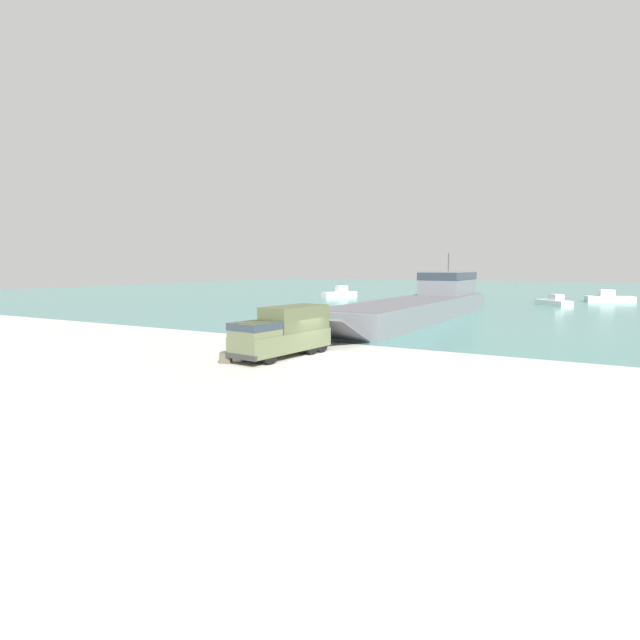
% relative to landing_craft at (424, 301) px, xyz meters
% --- Properties ---
extents(ground_plane, '(240.00, 240.00, 0.00)m').
position_rel_landing_craft_xyz_m(ground_plane, '(1.49, -28.71, -1.91)').
color(ground_plane, '#B7B5AD').
extents(water_surface, '(240.00, 180.00, 0.01)m').
position_rel_landing_craft_xyz_m(water_surface, '(1.49, 67.19, -1.90)').
color(water_surface, '#477F7A').
rests_on(water_surface, ground_plane).
extents(landing_craft, '(8.16, 42.10, 7.81)m').
position_rel_landing_craft_xyz_m(landing_craft, '(0.00, 0.00, 0.00)').
color(landing_craft, slate).
rests_on(landing_craft, ground_plane).
extents(military_truck, '(3.46, 8.15, 3.35)m').
position_rel_landing_craft_xyz_m(military_truck, '(-0.44, -30.03, -0.20)').
color(military_truck, '#566042').
rests_on(military_truck, ground_plane).
extents(soldier_on_ramp, '(0.49, 0.46, 1.76)m').
position_rel_landing_craft_xyz_m(soldier_on_ramp, '(-3.29, -30.70, -0.89)').
color(soldier_on_ramp, '#6B664C').
rests_on(soldier_on_ramp, ground_plane).
extents(moored_boat_a, '(5.73, 5.61, 1.79)m').
position_rel_landing_craft_xyz_m(moored_boat_a, '(12.27, 27.23, -1.32)').
color(moored_boat_a, white).
rests_on(moored_boat_a, ground_plane).
extents(moored_boat_b, '(7.75, 4.52, 2.12)m').
position_rel_landing_craft_xyz_m(moored_boat_b, '(19.94, 40.07, -1.21)').
color(moored_boat_b, white).
rests_on(moored_boat_b, ground_plane).
extents(moored_boat_c, '(5.39, 7.13, 2.30)m').
position_rel_landing_craft_xyz_m(moored_boat_c, '(-26.13, 29.73, -1.15)').
color(moored_boat_c, white).
rests_on(moored_boat_c, ground_plane).
extents(mooring_bollard, '(0.32, 0.32, 0.84)m').
position_rel_landing_craft_xyz_m(mooring_bollard, '(-5.89, -23.60, -1.45)').
color(mooring_bollard, '#333338').
rests_on(mooring_bollard, ground_plane).
extents(cargo_crate, '(0.97, 1.02, 0.67)m').
position_rel_landing_craft_xyz_m(cargo_crate, '(-2.45, -33.58, -1.57)').
color(cargo_crate, '#4C4738').
rests_on(cargo_crate, ground_plane).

